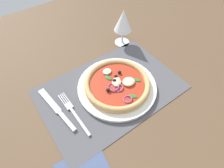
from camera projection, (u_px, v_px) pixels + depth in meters
The scene contains 7 objects.
ground_plane at pixel (111, 91), 63.47cm from camera, with size 190.00×140.00×2.40cm, color brown.
placemat at pixel (111, 89), 62.38cm from camera, with size 47.26×31.56×0.40cm, color #4C4C51.
plate at pixel (117, 87), 62.10cm from camera, with size 27.01×27.01×1.12cm, color silver.
pizza at pixel (117, 84), 60.81cm from camera, with size 22.31×22.31×2.67cm.
fork at pixel (72, 111), 56.48cm from camera, with size 2.30×18.03×0.44cm.
knife at pixel (56, 108), 57.05cm from camera, with size 4.08×20.05×0.62cm.
wine_glass at pixel (123, 22), 70.54cm from camera, with size 7.20×7.20×14.90cm.
Camera 1 is at (-21.53, -30.76, 50.05)cm, focal length 28.94 mm.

